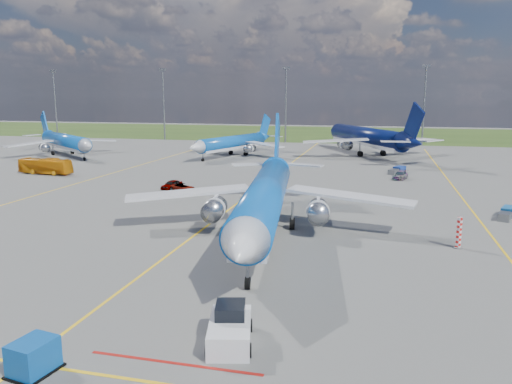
% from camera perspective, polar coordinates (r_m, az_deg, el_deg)
% --- Properties ---
extents(ground, '(400.00, 400.00, 0.00)m').
position_cam_1_polar(ground, '(47.21, -9.65, -6.85)').
color(ground, '#5C5C59').
rests_on(ground, ground).
extents(grass_strip, '(400.00, 80.00, 0.01)m').
position_cam_1_polar(grass_strip, '(192.48, 8.54, 6.64)').
color(grass_strip, '#2D4719').
rests_on(grass_strip, ground).
extents(taxiway_lines, '(60.25, 160.00, 0.02)m').
position_cam_1_polar(taxiway_lines, '(72.56, -0.78, -0.38)').
color(taxiway_lines, yellow).
rests_on(taxiway_lines, ground).
extents(floodlight_masts, '(202.20, 0.50, 22.70)m').
position_cam_1_polar(floodlight_masts, '(151.30, 11.01, 10.15)').
color(floodlight_masts, slate).
rests_on(floodlight_masts, ground).
extents(warning_post, '(0.50, 0.50, 3.00)m').
position_cam_1_polar(warning_post, '(51.30, 22.18, -4.33)').
color(warning_post, red).
rests_on(warning_post, ground).
extents(bg_jet_nw, '(47.42, 45.84, 9.88)m').
position_cam_1_polar(bg_jet_nw, '(129.06, -20.87, 3.92)').
color(bg_jet_nw, blue).
rests_on(bg_jet_nw, ground).
extents(bg_jet_nnw, '(36.22, 41.72, 9.24)m').
position_cam_1_polar(bg_jet_nnw, '(119.76, -2.67, 4.13)').
color(bg_jet_nnw, blue).
rests_on(bg_jet_nnw, ground).
extents(bg_jet_n, '(54.99, 59.74, 12.61)m').
position_cam_1_polar(bg_jet_n, '(125.51, 12.41, 4.20)').
color(bg_jet_n, '#071141').
rests_on(bg_jet_n, ground).
extents(main_airliner, '(39.41, 48.38, 11.57)m').
position_cam_1_polar(main_airliner, '(52.13, 1.02, -4.97)').
color(main_airliner, blue).
rests_on(main_airliner, ground).
extents(pushback_tug, '(3.41, 6.58, 2.18)m').
position_cam_1_polar(pushback_tug, '(30.45, -2.98, -15.28)').
color(pushback_tug, silver).
rests_on(pushback_tug, ground).
extents(uld_container, '(2.13, 2.49, 1.78)m').
position_cam_1_polar(uld_container, '(29.90, -24.09, -16.80)').
color(uld_container, '#0B4C9E').
rests_on(uld_container, ground).
extents(apron_bus, '(10.72, 3.38, 2.94)m').
position_cam_1_polar(apron_bus, '(99.89, -22.94, 2.74)').
color(apron_bus, orange).
rests_on(apron_bus, ground).
extents(service_car_a, '(2.53, 4.43, 1.42)m').
position_cam_1_polar(service_car_a, '(78.33, -9.61, 0.84)').
color(service_car_a, '#999999').
rests_on(service_car_a, ground).
extents(service_car_b, '(4.71, 3.62, 1.19)m').
position_cam_1_polar(service_car_b, '(76.19, -8.36, 0.50)').
color(service_car_b, '#999999').
rests_on(service_car_b, ground).
extents(service_car_c, '(3.07, 5.03, 1.36)m').
position_cam_1_polar(service_car_c, '(90.07, 16.17, 1.86)').
color(service_car_c, '#999999').
rests_on(service_car_c, ground).
extents(baggage_tug_w, '(3.13, 5.19, 1.13)m').
position_cam_1_polar(baggage_tug_w, '(66.52, 26.80, -2.18)').
color(baggage_tug_w, '#195A98').
rests_on(baggage_tug_w, ground).
extents(baggage_tug_c, '(3.05, 5.26, 1.15)m').
position_cam_1_polar(baggage_tug_c, '(88.69, 1.94, 2.06)').
color(baggage_tug_c, '#1A4FA1').
rests_on(baggage_tug_c, ground).
extents(baggage_tug_e, '(3.42, 5.30, 1.17)m').
position_cam_1_polar(baggage_tug_e, '(96.80, 15.84, 2.41)').
color(baggage_tug_e, navy).
rests_on(baggage_tug_e, ground).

